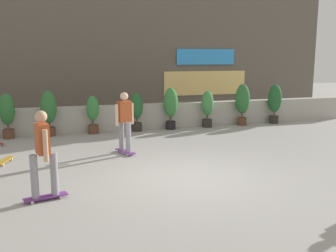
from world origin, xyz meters
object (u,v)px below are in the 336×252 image
Objects in this scene: potted_plant_8 at (275,101)px; potted_plant_4 at (137,109)px; skater_by_wall_right at (125,120)px; potted_plant_3 at (93,113)px; skateboard_aside at (5,161)px; potted_plant_7 at (242,101)px; skater_by_wall_left at (43,151)px; potted_plant_1 at (7,112)px; potted_plant_2 at (49,110)px; potted_plant_5 at (171,105)px; potted_plant_6 at (207,107)px.

potted_plant_4 is at bearing 180.00° from potted_plant_8.
skater_by_wall_right is at bearing -155.06° from potted_plant_8.
potted_plant_8 is (5.57, -0.00, 0.12)m from potted_plant_4.
potted_plant_8 is (7.10, -0.00, 0.17)m from potted_plant_3.
skateboard_aside is at bearing -142.60° from potted_plant_4.
potted_plant_4 is 0.86× the size of potted_plant_7.
potted_plant_1 is at bearing 101.29° from skater_by_wall_left.
potted_plant_2 is 7.13m from potted_plant_7.
skater_by_wall_left is at bearing -124.54° from skater_by_wall_right.
potted_plant_7 is (5.69, 0.00, 0.20)m from potted_plant_3.
potted_plant_2 is at bearing 180.00° from potted_plant_5.
skater_by_wall_right is at bearing -140.49° from potted_plant_6.
potted_plant_6 reaches higher than skateboard_aside.
potted_plant_7 reaches higher than skateboard_aside.
potted_plant_5 is (1.26, 0.00, 0.11)m from potted_plant_4.
potted_plant_5 is at bearing 53.49° from skater_by_wall_right.
potted_plant_3 is at bearing 0.00° from potted_plant_1.
potted_plant_4 is at bearing 180.00° from potted_plant_5.
potted_plant_8 is at bearing -0.00° from potted_plant_2.
skater_by_wall_left reaches higher than skateboard_aside.
potted_plant_4 is (1.54, 0.00, 0.05)m from potted_plant_3.
potted_plant_8 reaches higher than potted_plant_6.
skateboard_aside is (-1.10, -3.12, -0.83)m from potted_plant_2.
potted_plant_5 is 2.89m from potted_plant_7.
potted_plant_5 is at bearing 0.00° from potted_plant_3.
skater_by_wall_right reaches higher than potted_plant_6.
potted_plant_4 is at bearing 63.18° from skater_by_wall_left.
skater_by_wall_right is (1.98, -3.05, 0.05)m from potted_plant_2.
potted_plant_7 reaches higher than potted_plant_2.
potted_plant_6 is at bearing -180.00° from potted_plant_7.
potted_plant_1 is 9.84m from potted_plant_8.
potted_plant_1 is at bearing 137.05° from skater_by_wall_right.
potted_plant_1 is 0.97× the size of potted_plant_5.
potted_plant_3 is at bearing 0.00° from potted_plant_2.
potted_plant_3 is 2.81m from potted_plant_5.
skater_by_wall_left reaches higher than potted_plant_6.
potted_plant_7 is at bearing 180.00° from potted_plant_8.
skater_by_wall_left is at bearing -78.71° from potted_plant_1.
potted_plant_5 is at bearing 0.00° from potted_plant_4.
potted_plant_3 is (2.73, 0.00, -0.12)m from potted_plant_1.
skater_by_wall_left is 2.06× the size of skateboard_aside.
skater_by_wall_right is at bearing -79.87° from potted_plant_3.
potted_plant_3 is 3.11m from skater_by_wall_right.
potted_plant_3 is at bearing 180.00° from potted_plant_5.
potted_plant_2 is 1.01× the size of potted_plant_5.
potted_plant_8 reaches higher than potted_plant_4.
potted_plant_7 is at bearing 30.66° from skater_by_wall_right.
skater_by_wall_left is (-0.09, -6.05, 0.05)m from potted_plant_2.
potted_plant_2 is 1.11× the size of potted_plant_4.
potted_plant_1 is 1.07× the size of potted_plant_6.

